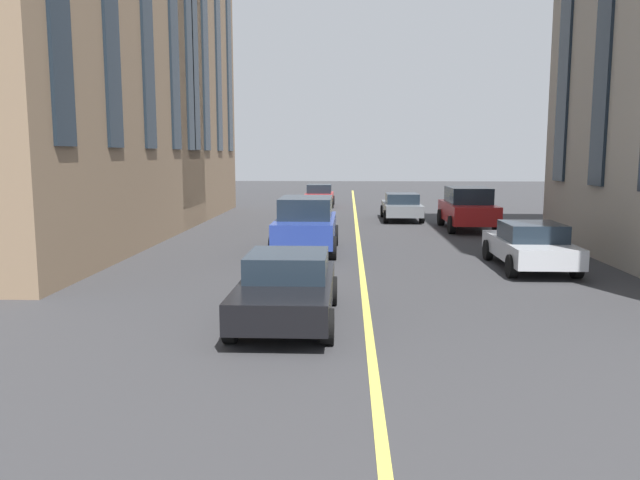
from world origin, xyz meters
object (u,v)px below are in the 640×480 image
object	(u,v)px
car_black_near	(287,287)
car_grey_oncoming	(402,206)
car_blue_mid	(306,224)
car_red_parked_a	(468,208)
car_silver_far	(530,245)
car_red_parked_b	(319,195)

from	to	relation	value
car_black_near	car_grey_oncoming	world-z (taller)	same
car_black_near	car_blue_mid	bearing A→B (deg)	1.40
car_red_parked_a	car_blue_mid	bearing A→B (deg)	134.87
car_black_near	car_grey_oncoming	bearing A→B (deg)	-11.40
car_silver_far	car_blue_mid	size ratio (longest dim) A/B	0.94
car_silver_far	car_red_parked_a	size ratio (longest dim) A/B	0.94
car_red_parked_a	car_black_near	bearing A→B (deg)	157.37
car_silver_far	car_blue_mid	distance (m)	7.33
car_black_near	car_blue_mid	xyz separation A→B (m)	(8.93, 0.22, 0.27)
car_silver_far	car_red_parked_b	size ratio (longest dim) A/B	1.13
car_silver_far	car_black_near	world-z (taller)	same
car_blue_mid	car_red_parked_a	distance (m)	9.50
car_black_near	car_grey_oncoming	distance (m)	19.83
car_black_near	car_red_parked_a	distance (m)	16.94
car_grey_oncoming	car_blue_mid	size ratio (longest dim) A/B	0.94
car_red_parked_a	car_silver_far	bearing A→B (deg)	-180.00
car_grey_oncoming	car_blue_mid	bearing A→B (deg)	158.50
car_silver_far	car_red_parked_b	bearing A→B (deg)	18.29
car_blue_mid	car_black_near	bearing A→B (deg)	-178.60
car_black_near	car_red_parked_a	size ratio (longest dim) A/B	0.94
car_red_parked_b	car_red_parked_a	world-z (taller)	car_red_parked_a
car_blue_mid	car_red_parked_a	xyz separation A→B (m)	(6.71, -6.74, 0.00)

